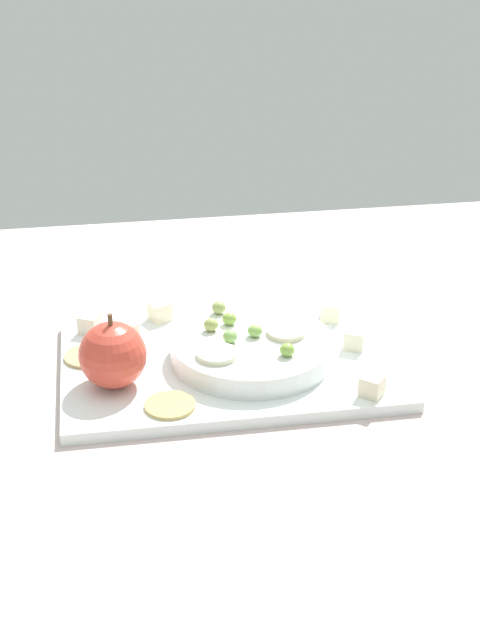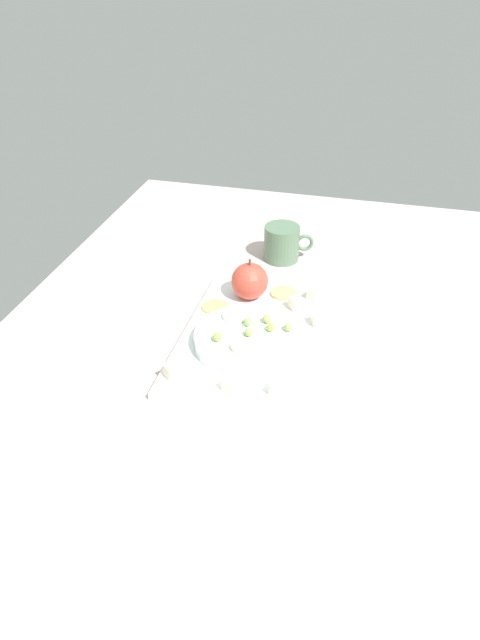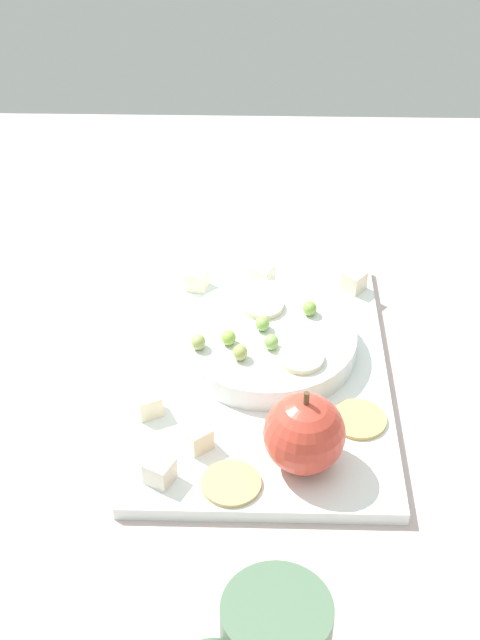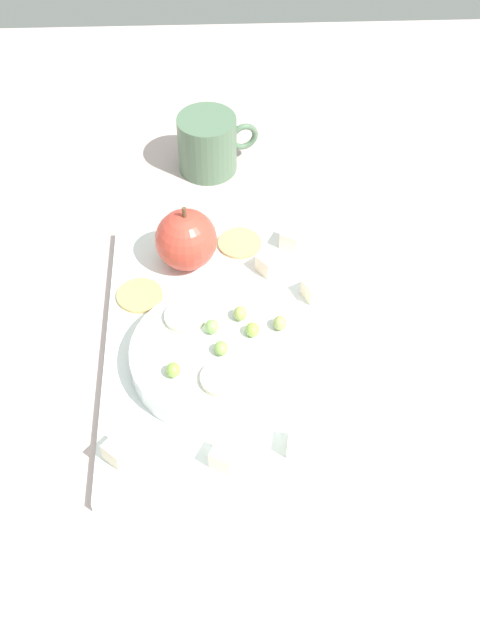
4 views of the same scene
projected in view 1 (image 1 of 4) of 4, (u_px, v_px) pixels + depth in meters
The scene contains 21 objects.
table at pixel (193, 390), 105.82cm from camera, with size 132.34×96.05×4.98cm, color #BFA9A6.
platter at pixel (228, 361), 105.30cm from camera, with size 37.63×25.22×1.34cm, color white.
serving_dish at pixel (252, 349), 104.02cm from camera, with size 18.34×18.34×2.50cm, color white.
apple_whole at pixel (113, 355), 97.87cm from camera, with size 7.27×7.27×7.27cm, color #D14333.
apple_stem at pixel (110, 320), 95.93cm from camera, with size 0.50×0.50×1.20cm, color brown.
cheese_cube_0 at pixel (355, 340), 106.02cm from camera, with size 2.26×2.26×2.26cm, color #F6EBC9.
cheese_cube_1 at pixel (372, 386), 97.11cm from camera, with size 2.26×2.26×2.26cm, color #F3E2C1.
cheese_cube_2 at pixel (126, 333), 107.66cm from camera, with size 2.26×2.26×2.26cm, color #F7E9C4.
cheese_cube_3 at pixel (160, 311), 112.62cm from camera, with size 2.26×2.26×2.26cm, color #F9E8C2.
cheese_cube_4 at pixel (330, 312), 112.59cm from camera, with size 2.26×2.26×2.26cm, color #F6F4C5.
cheese_cube_5 at pixel (90, 324), 109.70cm from camera, with size 2.26×2.26×2.26cm, color silver.
cracker_0 at pixel (88, 356), 104.58cm from camera, with size 5.31×5.31×0.40cm, color tan.
cracker_1 at pixel (170, 405), 95.44cm from camera, with size 5.31×5.31×0.40cm, color tan.
grape_0 at pixel (287, 350), 99.69cm from camera, with size 1.66×1.49×1.50cm, color #89B74A.
grape_1 at pixel (211, 325), 104.82cm from camera, with size 1.66×1.49×1.57cm, color #A0B15A.
grape_2 at pixel (229, 319), 106.23cm from camera, with size 1.66×1.49×1.50cm, color #94BC4C.
grape_3 at pixel (255, 331), 103.60cm from camera, with size 1.66×1.49×1.46cm, color #8CBD57.
grape_4 at pixel (219, 308), 108.72cm from camera, with size 1.66×1.49×1.56cm, color #9EB263.
grape_5 at pixel (230, 336), 102.40cm from camera, with size 1.66×1.49×1.50cm, color #8DC063.
apple_slice_0 at pixel (217, 354), 99.77cm from camera, with size 4.45×4.45×0.60cm, color beige.
apple_slice_1 at pixel (286, 330), 104.68cm from camera, with size 4.45×4.45×0.60cm, color beige.
Camera 1 is at (9.37, 90.07, 58.09)cm, focal length 51.79 mm.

